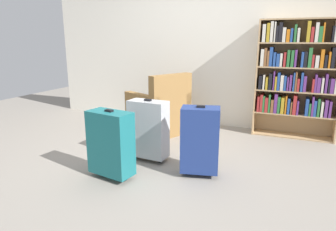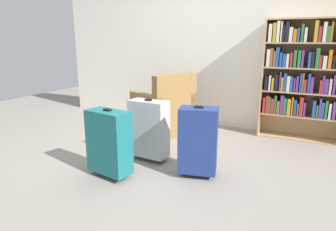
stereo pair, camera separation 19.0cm
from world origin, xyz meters
TOP-DOWN VIEW (x-y plane):
  - ground_plane at (0.00, 0.00)m, footprint 9.71×9.71m
  - back_wall at (0.00, 1.94)m, footprint 5.55×0.10m
  - bookshelf at (1.37, 1.72)m, footprint 1.09×0.30m
  - armchair at (-0.43, 1.12)m, footprint 0.93×0.93m
  - mug at (0.04, 1.19)m, footprint 0.12×0.08m
  - suitcase_silver at (-0.11, 0.12)m, footprint 0.45×0.24m
  - suitcase_navy_blue at (0.55, -0.03)m, footprint 0.42×0.32m
  - suitcase_teal at (-0.25, -0.44)m, footprint 0.48×0.29m

SIDE VIEW (x-z plane):
  - ground_plane at x=0.00m, z-range 0.00..0.00m
  - mug at x=0.04m, z-range 0.00..0.10m
  - armchair at x=-0.43m, z-range -0.13..0.77m
  - suitcase_teal at x=-0.25m, z-range 0.01..0.72m
  - suitcase_silver at x=-0.11m, z-range 0.01..0.73m
  - suitcase_navy_blue at x=0.55m, z-range 0.01..0.75m
  - bookshelf at x=1.37m, z-range 0.07..1.70m
  - back_wall at x=0.00m, z-range 0.00..2.60m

